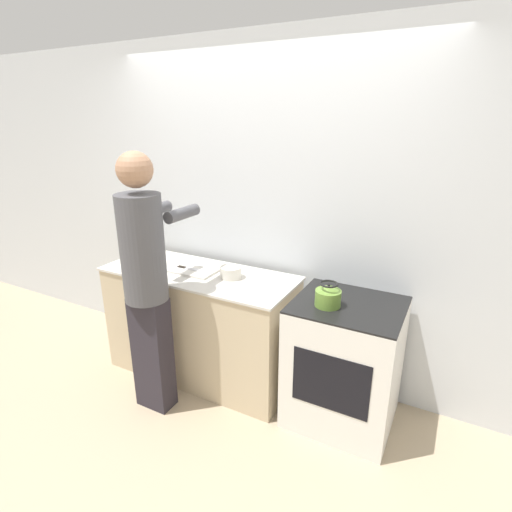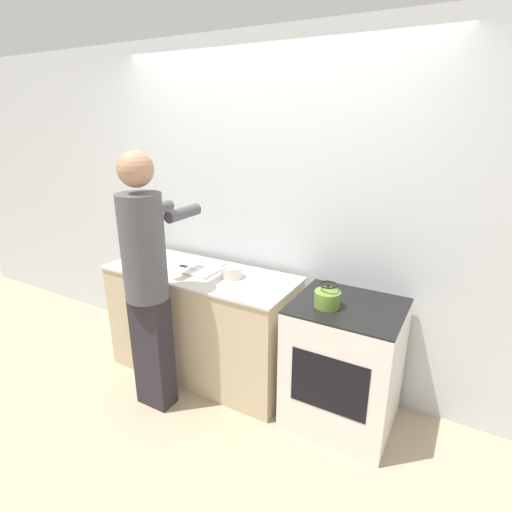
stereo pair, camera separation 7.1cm
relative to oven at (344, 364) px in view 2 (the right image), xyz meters
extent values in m
plane|color=tan|center=(-0.79, -0.31, -0.44)|extent=(12.00, 12.00, 0.00)
cube|color=silver|center=(-0.79, 0.37, 0.86)|extent=(8.00, 0.05, 2.60)
cube|color=#C6B28E|center=(-1.17, -0.01, -0.01)|extent=(1.51, 0.58, 0.87)
cube|color=beige|center=(-1.17, -0.01, 0.44)|extent=(1.53, 0.61, 0.02)
cube|color=silver|center=(0.00, 0.00, -0.01)|extent=(0.70, 0.61, 0.87)
cube|color=black|center=(0.00, 0.00, 0.44)|extent=(0.70, 0.61, 0.01)
cube|color=black|center=(0.00, -0.30, 0.04)|extent=(0.49, 0.01, 0.38)
cube|color=#29252D|center=(-1.24, -0.50, -0.01)|extent=(0.26, 0.16, 0.86)
cylinder|color=#4C4C51|center=(-1.24, -0.50, 0.77)|extent=(0.29, 0.29, 0.71)
sphere|color=#A87A5B|center=(-1.24, -0.50, 1.28)|extent=(0.23, 0.23, 0.23)
cylinder|color=#4C4C51|center=(-1.37, -0.23, 0.96)|extent=(0.08, 0.30, 0.08)
cylinder|color=#4C4C51|center=(-1.12, -0.23, 0.96)|extent=(0.08, 0.30, 0.08)
cube|color=silver|center=(-1.21, -0.02, 0.46)|extent=(0.34, 0.22, 0.02)
cube|color=silver|center=(-1.22, -0.02, 0.47)|extent=(0.12, 0.04, 0.01)
cube|color=black|center=(-1.32, -0.02, 0.47)|extent=(0.07, 0.03, 0.01)
cylinder|color=olive|center=(-0.11, -0.09, 0.49)|extent=(0.17, 0.17, 0.10)
cone|color=olive|center=(-0.11, -0.09, 0.56)|extent=(0.13, 0.13, 0.03)
sphere|color=black|center=(-0.11, -0.09, 0.58)|extent=(0.02, 0.02, 0.02)
torus|color=black|center=(-0.11, -0.09, 0.59)|extent=(0.12, 0.12, 0.01)
cylinder|color=silver|center=(-0.89, 0.01, 0.49)|extent=(0.16, 0.16, 0.09)
cylinder|color=tan|center=(-1.81, 0.07, 0.52)|extent=(0.16, 0.16, 0.14)
cylinder|color=#28231E|center=(-1.81, 0.07, 0.60)|extent=(0.17, 0.17, 0.01)
camera|label=1|loc=(0.56, -2.33, 1.58)|focal=28.00mm
camera|label=2|loc=(0.62, -2.29, 1.58)|focal=28.00mm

